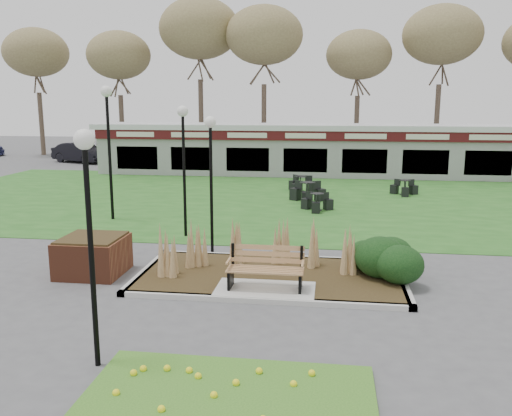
# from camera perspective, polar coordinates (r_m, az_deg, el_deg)

# --- Properties ---
(ground) EXTENTS (100.00, 100.00, 0.00)m
(ground) POSITION_cam_1_polar(r_m,az_deg,el_deg) (12.07, 0.89, -9.28)
(ground) COLOR #515154
(ground) RESTS_ON ground
(lawn) EXTENTS (34.00, 16.00, 0.02)m
(lawn) POSITION_cam_1_polar(r_m,az_deg,el_deg) (23.64, 4.41, 0.94)
(lawn) COLOR #245E1D
(lawn) RESTS_ON ground
(flower_bed) EXTENTS (4.20, 3.00, 0.16)m
(flower_bed) POSITION_cam_1_polar(r_m,az_deg,el_deg) (7.94, -3.40, -20.40)
(flower_bed) COLOR #386F1F
(flower_bed) RESTS_ON ground
(planting_bed) EXTENTS (6.75, 3.40, 1.27)m
(planting_bed) POSITION_cam_1_polar(r_m,az_deg,el_deg) (13.15, 7.16, -5.93)
(planting_bed) COLOR #382616
(planting_bed) RESTS_ON ground
(park_bench) EXTENTS (1.70, 0.66, 0.93)m
(park_bench) POSITION_cam_1_polar(r_m,az_deg,el_deg) (12.11, 1.04, -6.26)
(park_bench) COLOR #A06C48
(park_bench) RESTS_ON ground
(brick_planter) EXTENTS (1.50, 1.50, 0.95)m
(brick_planter) POSITION_cam_1_polar(r_m,az_deg,el_deg) (14.02, -16.80, -4.78)
(brick_planter) COLOR brown
(brick_planter) RESTS_ON ground
(food_pavilion) EXTENTS (24.60, 3.40, 2.90)m
(food_pavilion) POSITION_cam_1_polar(r_m,az_deg,el_deg) (31.34, 5.34, 6.17)
(food_pavilion) COLOR #98979A
(food_pavilion) RESTS_ON ground
(tree_backdrop) EXTENTS (47.24, 5.24, 10.36)m
(tree_backdrop) POSITION_cam_1_polar(r_m,az_deg,el_deg) (39.46, 6.08, 17.21)
(tree_backdrop) COLOR #47382B
(tree_backdrop) RESTS_ON ground
(lamp_post_near_left) EXTENTS (0.32, 0.32, 3.82)m
(lamp_post_near_left) POSITION_cam_1_polar(r_m,az_deg,el_deg) (14.85, -4.79, 5.62)
(lamp_post_near_left) COLOR black
(lamp_post_near_left) RESTS_ON ground
(lamp_post_near_right) EXTENTS (0.32, 0.32, 3.82)m
(lamp_post_near_right) POSITION_cam_1_polar(r_m,az_deg,el_deg) (8.67, -17.30, 1.11)
(lamp_post_near_right) COLOR black
(lamp_post_near_right) RESTS_ON ground
(lamp_post_mid_left) EXTENTS (0.39, 0.39, 4.74)m
(lamp_post_mid_left) POSITION_cam_1_polar(r_m,az_deg,el_deg) (19.83, -15.32, 8.61)
(lamp_post_mid_left) COLOR black
(lamp_post_mid_left) RESTS_ON ground
(lamp_post_mid_right) EXTENTS (0.34, 0.34, 4.08)m
(lamp_post_mid_right) POSITION_cam_1_polar(r_m,az_deg,el_deg) (16.84, -7.65, 6.88)
(lamp_post_mid_right) COLOR black
(lamp_post_mid_right) RESTS_ON ground
(bistro_set_a) EXTENTS (1.57, 1.37, 0.84)m
(bistro_set_a) POSITION_cam_1_polar(r_m,az_deg,el_deg) (22.99, 5.42, 1.36)
(bistro_set_a) COLOR black
(bistro_set_a) RESTS_ON ground
(bistro_set_b) EXTENTS (1.28, 1.14, 0.68)m
(bistro_set_b) POSITION_cam_1_polar(r_m,az_deg,el_deg) (21.17, 6.42, 0.34)
(bistro_set_b) COLOR black
(bistro_set_b) RESTS_ON ground
(bistro_set_c) EXTENTS (1.31, 1.36, 0.74)m
(bistro_set_c) POSITION_cam_1_polar(r_m,az_deg,el_deg) (25.52, 4.69, 2.28)
(bistro_set_c) COLOR black
(bistro_set_c) RESTS_ON ground
(bistro_set_d) EXTENTS (1.27, 1.13, 0.67)m
(bistro_set_d) POSITION_cam_1_polar(r_m,az_deg,el_deg) (25.45, 15.34, 1.85)
(bistro_set_d) COLOR black
(bistro_set_d) RESTS_ON ground
(car_silver) EXTENTS (4.04, 1.90, 1.34)m
(car_silver) POSITION_cam_1_polar(r_m,az_deg,el_deg) (41.12, -16.70, 5.82)
(car_silver) COLOR #B7B7BC
(car_silver) RESTS_ON ground
(car_black) EXTENTS (4.45, 2.91, 1.38)m
(car_black) POSITION_cam_1_polar(r_m,az_deg,el_deg) (39.42, -18.03, 5.57)
(car_black) COLOR black
(car_black) RESTS_ON ground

